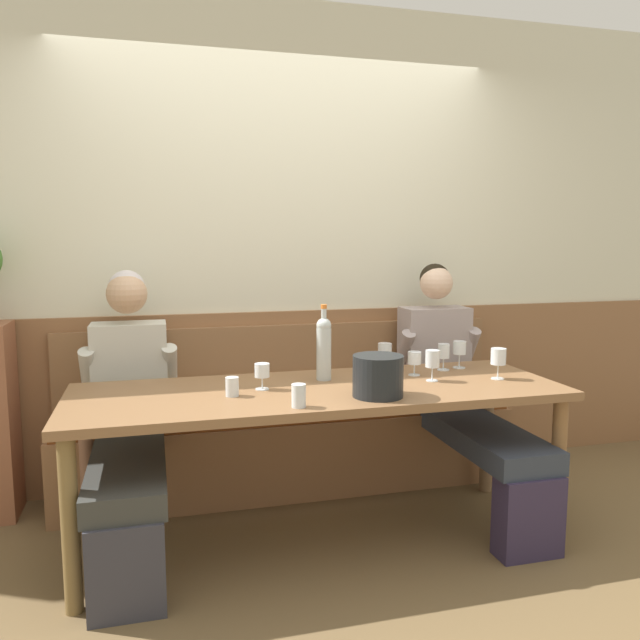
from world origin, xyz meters
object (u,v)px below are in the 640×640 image
object	(u,v)px
dining_table	(320,404)
wine_glass_right_end	(498,358)
wine_glass_mid_left	(444,352)
person_right_seat	(459,387)
ice_bucket	(378,376)
wall_bench	(291,441)
water_tumbler_left	(232,387)
person_left_seat	(129,408)
water_tumbler_center	(299,396)
wine_glass_mid_right	(262,371)
wine_glass_near_bucket	(460,349)
wine_glass_center_front	(414,359)
wine_bottle_green_tall	(324,346)
wine_glass_by_bottle	(385,350)
wine_glass_center_rear	(432,359)

from	to	relation	value
dining_table	wine_glass_right_end	xyz separation A→B (m)	(0.91, -0.05, 0.19)
wine_glass_mid_left	person_right_seat	bearing A→B (deg)	33.75
dining_table	ice_bucket	size ratio (longest dim) A/B	10.18
wall_bench	water_tumbler_left	size ratio (longest dim) A/B	30.27
person_left_seat	water_tumbler_center	distance (m)	0.95
person_left_seat	water_tumbler_left	bearing A→B (deg)	-38.24
wine_glass_mid_right	wine_glass_near_bucket	xyz separation A→B (m)	(1.11, 0.20, 0.02)
dining_table	water_tumbler_left	size ratio (longest dim) A/B	26.77
wine_glass_mid_right	wine_glass_center_front	size ratio (longest dim) A/B	1.00
person_right_seat	wine_glass_center_front	xyz separation A→B (m)	(-0.35, -0.18, 0.21)
person_right_seat	wine_glass_near_bucket	distance (m)	0.24
wine_bottle_green_tall	wall_bench	bearing A→B (deg)	97.26
wine_glass_right_end	wine_glass_by_bottle	bearing A→B (deg)	143.38
wine_glass_near_bucket	wine_glass_center_front	distance (m)	0.33
person_left_seat	wine_glass_by_bottle	distance (m)	1.33
wine_glass_mid_right	wine_glass_right_end	distance (m)	1.18
wine_glass_center_rear	water_tumbler_center	world-z (taller)	wine_glass_center_rear
wall_bench	wine_glass_center_front	distance (m)	0.93
wall_bench	wine_glass_mid_left	size ratio (longest dim) A/B	18.29
wine_glass_by_bottle	water_tumbler_center	world-z (taller)	wine_glass_by_bottle
wine_glass_right_end	water_tumbler_center	bearing A→B (deg)	-166.74
wine_glass_center_front	wine_glass_near_bucket	bearing A→B (deg)	19.08
wine_glass_mid_right	water_tumbler_left	xyz separation A→B (m)	(-0.15, -0.09, -0.04)
wine_glass_mid_left	water_tumbler_center	world-z (taller)	wine_glass_mid_left
person_left_seat	wine_glass_center_rear	bearing A→B (deg)	-12.45
wine_glass_center_rear	wine_glass_mid_left	distance (m)	0.28
wine_glass_near_bucket	wine_glass_by_bottle	bearing A→B (deg)	172.02
person_left_seat	wine_glass_center_front	size ratio (longest dim) A/B	10.44
wine_glass_mid_right	wine_glass_mid_left	size ratio (longest dim) A/B	0.86
dining_table	wine_glass_mid_left	size ratio (longest dim) A/B	16.18
wine_glass_right_end	wine_glass_center_rear	bearing A→B (deg)	172.58
person_right_seat	water_tumbler_left	world-z (taller)	person_right_seat
wine_glass_near_bucket	water_tumbler_center	xyz separation A→B (m)	(-1.02, -0.55, -0.05)
dining_table	wine_glass_center_rear	distance (m)	0.60
water_tumbler_left	wine_glass_right_end	bearing A→B (deg)	-0.03
wine_glass_right_end	wine_glass_center_front	world-z (taller)	wine_glass_right_end
wine_glass_near_bucket	water_tumbler_left	distance (m)	1.30
water_tumbler_left	ice_bucket	bearing A→B (deg)	-15.22
wine_glass_near_bucket	wine_glass_right_end	distance (m)	0.30
wine_glass_by_bottle	wine_glass_right_end	bearing A→B (deg)	-36.62
person_left_seat	wine_glass_mid_right	distance (m)	0.70
wine_glass_right_end	wine_glass_center_front	size ratio (longest dim) A/B	1.26
person_left_seat	water_tumbler_left	size ratio (longest dim) A/B	14.98
dining_table	wine_glass_right_end	bearing A→B (deg)	-3.22
water_tumbler_left	wine_bottle_green_tall	bearing A→B (deg)	23.34
dining_table	water_tumbler_center	world-z (taller)	water_tumbler_center
wine_glass_mid_right	wine_glass_right_end	bearing A→B (deg)	-4.29
dining_table	wine_glass_right_end	world-z (taller)	wine_glass_right_end
wine_glass_mid_left	water_tumbler_center	distance (m)	1.05
wine_glass_center_rear	wine_glass_center_front	world-z (taller)	wine_glass_center_rear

